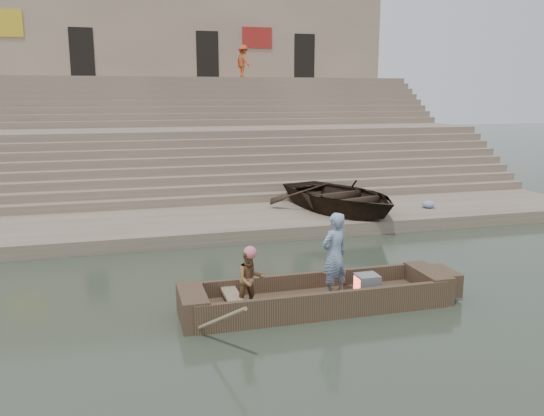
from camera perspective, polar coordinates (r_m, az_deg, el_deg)
name	(u,v)px	position (r m, az deg, el deg)	size (l,w,h in m)	color
ground	(142,346)	(10.13, -13.37, -13.83)	(120.00, 120.00, 0.00)	#283326
lower_landing	(131,229)	(17.64, -14.41, -2.10)	(32.00, 4.00, 0.40)	gray
mid_landing	(126,162)	(24.83, -14.92, 4.64)	(32.00, 3.00, 2.80)	gray
upper_landing	(123,125)	(31.70, -15.19, 8.28)	(32.00, 3.00, 5.20)	gray
ghat_steps	(125,149)	(26.47, -15.01, 5.93)	(32.00, 11.00, 5.20)	gray
building_wall	(120,72)	(35.67, -15.51, 13.44)	(32.00, 5.07, 11.20)	tan
main_rowboat	(317,303)	(11.47, 4.70, -9.81)	(5.00, 1.30, 0.22)	brown
rowboat_trim	(327,293)	(11.46, 5.73, -8.79)	(6.04, 2.63, 1.86)	brown
standing_man	(335,255)	(11.26, 6.51, -4.89)	(0.65, 0.42, 1.77)	navy
rowing_man	(250,279)	(10.66, -2.27, -7.43)	(0.58, 0.45, 1.19)	#22662B
television	(367,284)	(11.76, 9.80, -7.77)	(0.46, 0.42, 0.40)	slate
beached_rowboat	(340,196)	(18.72, 7.12, 1.25)	(3.63, 5.08, 1.05)	#2D2116
pedestrian	(243,61)	(32.10, -3.02, 14.97)	(1.17, 0.67, 1.81)	#B4421E
cloth_bundles	(33,226)	(17.55, -23.61, -1.69)	(19.42, 2.09, 0.26)	#3F5999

